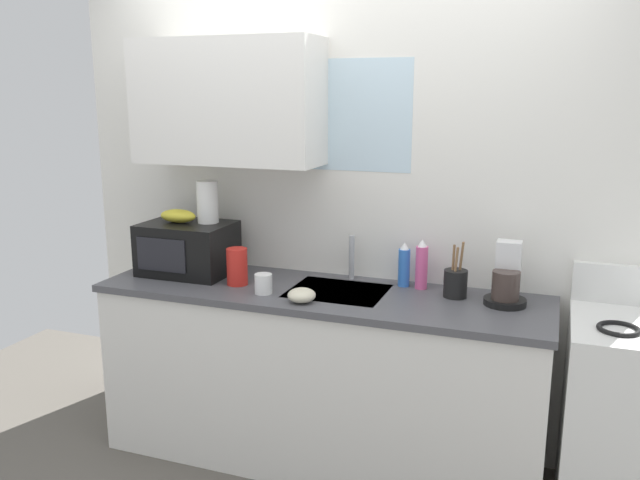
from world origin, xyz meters
name	(u,v)px	position (x,y,z in m)	size (l,w,h in m)	color
kitchen_wall_assembly	(320,186)	(-0.11, 0.31, 1.36)	(2.96, 0.42, 2.50)	white
counter_unit	(320,375)	(0.00, 0.00, 0.46)	(2.19, 0.63, 0.90)	white
sink_faucet	(352,257)	(0.08, 0.24, 1.01)	(0.03, 0.03, 0.23)	#B2B5BA
stove_range	(637,424)	(1.44, 0.00, 0.46)	(0.60, 0.60, 1.08)	white
microwave	(188,248)	(-0.76, 0.05, 1.04)	(0.46, 0.35, 0.27)	black
banana_bunch	(178,216)	(-0.81, 0.05, 1.20)	(0.20, 0.11, 0.07)	gold
paper_towel_roll	(208,202)	(-0.66, 0.10, 1.28)	(0.11, 0.11, 0.22)	white
coffee_maker	(507,281)	(0.86, 0.11, 1.00)	(0.19, 0.21, 0.28)	black
dish_soap_bottle_blue	(404,266)	(0.36, 0.21, 1.00)	(0.06, 0.06, 0.22)	blue
dish_soap_bottle_pink	(422,266)	(0.45, 0.20, 1.02)	(0.06, 0.06, 0.25)	#E55999
cereal_canister	(237,267)	(-0.42, -0.05, 0.99)	(0.10, 0.10, 0.18)	red
mug_white	(263,284)	(-0.24, -0.14, 0.95)	(0.08, 0.08, 0.10)	white
utensil_crock	(455,283)	(0.63, 0.12, 0.97)	(0.11, 0.11, 0.27)	black
small_bowl	(302,295)	(-0.02, -0.20, 0.93)	(0.13, 0.13, 0.07)	beige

